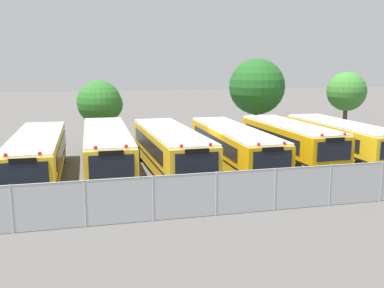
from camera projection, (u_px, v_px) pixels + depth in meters
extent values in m
plane|color=#514F4C|center=(202.00, 170.00, 26.20)|extent=(160.00, 160.00, 0.00)
cube|color=yellow|center=(38.00, 155.00, 23.92)|extent=(2.60, 11.20, 1.97)
cube|color=white|center=(36.00, 136.00, 23.73)|extent=(2.55, 10.97, 0.12)
cube|color=black|center=(25.00, 200.00, 18.66)|extent=(2.53, 0.19, 0.36)
cube|color=black|center=(23.00, 173.00, 18.50)|extent=(2.03, 0.08, 0.95)
cube|color=black|center=(62.00, 147.00, 24.44)|extent=(0.14, 8.71, 0.71)
cube|color=black|center=(14.00, 149.00, 23.86)|extent=(0.14, 8.71, 0.71)
cube|color=black|center=(38.00, 162.00, 23.99)|extent=(2.63, 11.31, 0.10)
sphere|color=red|center=(40.00, 153.00, 18.68)|extent=(0.18, 0.18, 0.18)
sphere|color=red|center=(5.00, 155.00, 18.36)|extent=(0.18, 0.18, 0.18)
cube|color=black|center=(23.00, 161.00, 18.39)|extent=(1.12, 0.09, 0.24)
cylinder|color=black|center=(54.00, 190.00, 20.33)|extent=(0.29, 1.00, 1.00)
cylinder|color=black|center=(4.00, 193.00, 19.82)|extent=(0.29, 1.00, 1.00)
cylinder|color=black|center=(63.00, 155.00, 27.95)|extent=(0.29, 1.00, 1.00)
cylinder|color=black|center=(26.00, 157.00, 27.44)|extent=(0.29, 1.00, 1.00)
cube|color=yellow|center=(107.00, 150.00, 24.80)|extent=(2.64, 11.45, 2.14)
cube|color=white|center=(106.00, 131.00, 24.60)|extent=(2.59, 11.22, 0.12)
cube|color=black|center=(113.00, 195.00, 19.43)|extent=(2.47, 0.21, 0.36)
cube|color=black|center=(112.00, 166.00, 19.25)|extent=(1.98, 0.10, 1.03)
cube|color=black|center=(128.00, 143.00, 25.30)|extent=(0.21, 8.89, 0.77)
cube|color=black|center=(84.00, 144.00, 24.75)|extent=(0.21, 8.89, 0.77)
cube|color=black|center=(107.00, 158.00, 24.88)|extent=(2.67, 11.56, 0.10)
sphere|color=red|center=(126.00, 146.00, 19.41)|extent=(0.18, 0.18, 0.18)
sphere|color=red|center=(95.00, 147.00, 19.11)|extent=(0.18, 0.18, 0.18)
cube|color=black|center=(111.00, 153.00, 19.14)|extent=(1.09, 0.10, 0.24)
cylinder|color=black|center=(134.00, 185.00, 21.08)|extent=(0.30, 1.01, 1.00)
cylinder|color=black|center=(88.00, 188.00, 20.61)|extent=(0.30, 1.01, 1.00)
cylinder|color=black|center=(121.00, 152.00, 28.94)|extent=(0.30, 1.01, 1.00)
cylinder|color=black|center=(88.00, 154.00, 28.47)|extent=(0.30, 1.01, 1.00)
cube|color=yellow|center=(170.00, 149.00, 25.26)|extent=(2.84, 10.88, 2.07)
cube|color=white|center=(170.00, 131.00, 25.06)|extent=(2.78, 10.66, 0.12)
cube|color=black|center=(197.00, 189.00, 20.23)|extent=(2.58, 0.23, 0.36)
cube|color=black|center=(197.00, 163.00, 20.06)|extent=(2.07, 0.12, 0.99)
cube|color=black|center=(190.00, 142.00, 25.83)|extent=(0.28, 8.43, 0.74)
cube|color=black|center=(147.00, 144.00, 25.14)|extent=(0.28, 8.43, 0.74)
cube|color=black|center=(170.00, 156.00, 25.33)|extent=(2.87, 10.99, 0.10)
sphere|color=red|center=(210.00, 144.00, 20.26)|extent=(0.18, 0.18, 0.18)
sphere|color=red|center=(181.00, 146.00, 19.89)|extent=(0.18, 0.18, 0.18)
cube|color=black|center=(197.00, 151.00, 19.95)|extent=(1.14, 0.11, 0.24)
cylinder|color=black|center=(210.00, 180.00, 21.93)|extent=(0.31, 1.01, 1.00)
cylinder|color=black|center=(167.00, 184.00, 21.33)|extent=(0.31, 1.01, 1.00)
cylinder|color=black|center=(175.00, 152.00, 29.13)|extent=(0.31, 1.01, 1.00)
cylinder|color=black|center=(141.00, 153.00, 28.53)|extent=(0.31, 1.01, 1.00)
cube|color=#EAA80C|center=(233.00, 146.00, 26.37)|extent=(2.51, 11.34, 1.99)
cube|color=white|center=(234.00, 129.00, 26.18)|extent=(2.46, 11.11, 0.12)
cube|color=black|center=(272.00, 185.00, 21.05)|extent=(2.45, 0.18, 0.36)
cube|color=black|center=(272.00, 161.00, 20.88)|extent=(1.97, 0.08, 0.95)
cube|color=black|center=(251.00, 140.00, 26.89)|extent=(0.12, 8.83, 0.72)
cube|color=black|center=(213.00, 141.00, 26.32)|extent=(0.12, 8.83, 0.72)
cube|color=black|center=(233.00, 153.00, 26.44)|extent=(2.53, 11.45, 0.10)
sphere|color=red|center=(284.00, 143.00, 21.05)|extent=(0.18, 0.18, 0.18)
sphere|color=red|center=(259.00, 144.00, 20.75)|extent=(0.18, 0.18, 0.18)
cube|color=black|center=(273.00, 150.00, 20.78)|extent=(1.08, 0.09, 0.24)
cylinder|color=black|center=(279.00, 176.00, 22.70)|extent=(0.29, 1.00, 1.00)
cylinder|color=black|center=(241.00, 179.00, 22.21)|extent=(0.29, 1.00, 1.00)
cylinder|color=black|center=(230.00, 148.00, 30.46)|extent=(0.29, 1.00, 1.00)
cylinder|color=black|center=(200.00, 149.00, 29.96)|extent=(0.29, 1.00, 1.00)
cube|color=#EAA80C|center=(289.00, 143.00, 27.21)|extent=(2.66, 9.62, 2.14)
cube|color=white|center=(290.00, 125.00, 27.01)|extent=(2.61, 9.43, 0.12)
cube|color=black|center=(333.00, 175.00, 22.78)|extent=(2.47, 0.22, 0.36)
cube|color=black|center=(334.00, 151.00, 22.59)|extent=(1.99, 0.11, 1.03)
cube|color=black|center=(305.00, 136.00, 27.76)|extent=(0.23, 7.46, 0.77)
cube|color=black|center=(269.00, 137.00, 27.11)|extent=(0.23, 7.46, 0.77)
cube|color=black|center=(289.00, 149.00, 27.29)|extent=(2.69, 9.72, 0.10)
sphere|color=red|center=(345.00, 134.00, 22.78)|extent=(0.18, 0.18, 0.18)
sphere|color=red|center=(322.00, 135.00, 22.43)|extent=(0.18, 0.18, 0.18)
cube|color=black|center=(335.00, 140.00, 22.48)|extent=(1.09, 0.11, 0.24)
cylinder|color=black|center=(335.00, 168.00, 24.46)|extent=(0.30, 1.01, 1.00)
cylinder|color=black|center=(301.00, 171.00, 23.89)|extent=(0.30, 1.01, 1.00)
cylinder|color=black|center=(282.00, 148.00, 30.49)|extent=(0.30, 1.01, 1.00)
cylinder|color=black|center=(254.00, 149.00, 29.92)|extent=(0.30, 1.01, 1.00)
cube|color=yellow|center=(341.00, 140.00, 28.31)|extent=(2.49, 10.35, 2.05)
cube|color=white|center=(342.00, 124.00, 28.12)|extent=(2.44, 10.14, 0.12)
cube|color=black|center=(355.00, 134.00, 28.85)|extent=(0.06, 8.07, 0.74)
cube|color=black|center=(321.00, 135.00, 28.24)|extent=(0.06, 8.07, 0.74)
cube|color=black|center=(340.00, 147.00, 28.39)|extent=(2.51, 10.45, 0.10)
cylinder|color=black|center=(361.00, 168.00, 24.61)|extent=(0.28, 1.00, 1.00)
cylinder|color=black|center=(327.00, 144.00, 31.95)|extent=(0.28, 1.00, 1.00)
cylinder|color=black|center=(300.00, 145.00, 31.42)|extent=(0.28, 1.00, 1.00)
cylinder|color=#4C3823|center=(100.00, 133.00, 33.09)|extent=(0.35, 0.35, 2.16)
sphere|color=#286623|center=(99.00, 103.00, 32.68)|extent=(3.29, 3.29, 3.29)
sphere|color=#286623|center=(107.00, 105.00, 33.07)|extent=(2.33, 2.33, 2.33)
cylinder|color=#4C3823|center=(256.00, 123.00, 36.70)|extent=(0.37, 0.37, 2.66)
sphere|color=#1E561E|center=(257.00, 87.00, 36.15)|extent=(4.60, 4.60, 4.60)
sphere|color=#1E561E|center=(254.00, 83.00, 36.09)|extent=(3.26, 3.26, 3.26)
cylinder|color=#4C3823|center=(345.00, 122.00, 36.94)|extent=(0.36, 0.36, 2.76)
sphere|color=#387A2D|center=(347.00, 91.00, 36.47)|extent=(3.25, 3.25, 3.25)
sphere|color=#387A2D|center=(352.00, 92.00, 36.69)|extent=(1.79, 1.79, 1.79)
cylinder|color=#9EA0A3|center=(12.00, 209.00, 16.23)|extent=(0.07, 0.07, 1.89)
cylinder|color=#9EA0A3|center=(85.00, 204.00, 16.86)|extent=(0.07, 0.07, 1.89)
cylinder|color=#9EA0A3|center=(153.00, 199.00, 17.50)|extent=(0.07, 0.07, 1.89)
cylinder|color=#9EA0A3|center=(216.00, 194.00, 18.14)|extent=(0.07, 0.07, 1.89)
cylinder|color=#9EA0A3|center=(275.00, 189.00, 18.78)|extent=(0.07, 0.07, 1.89)
cylinder|color=#9EA0A3|center=(330.00, 185.00, 19.42)|extent=(0.07, 0.07, 1.89)
cylinder|color=#9EA0A3|center=(381.00, 181.00, 20.06)|extent=(0.07, 0.07, 1.89)
cube|color=#ADB2B7|center=(246.00, 192.00, 18.46)|extent=(23.76, 0.02, 1.85)
cylinder|color=#9EA0A3|center=(247.00, 171.00, 18.30)|extent=(23.76, 0.04, 0.04)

